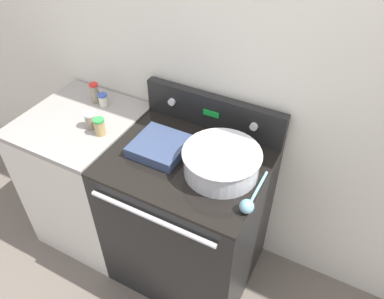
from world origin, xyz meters
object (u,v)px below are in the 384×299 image
Objects in this scene: ladle at (249,204)px; spice_jar_white_cap at (90,120)px; spice_jar_blue_cap at (103,100)px; spice_jar_red_cap at (95,93)px; spice_jar_green_cap at (100,127)px; mixing_bowl at (221,161)px; casserole_dish at (160,146)px.

spice_jar_white_cap is at bearing 172.51° from ladle.
spice_jar_blue_cap is at bearing 162.52° from ladle.
spice_jar_red_cap is (-0.07, 0.01, 0.02)m from spice_jar_blue_cap.
ladle is 0.88m from spice_jar_green_cap.
spice_jar_green_cap is at bearing -47.06° from spice_jar_red_cap.
spice_jar_red_cap is at bearing 132.94° from spice_jar_green_cap.
spice_jar_green_cap reaches higher than ladle.
mixing_bowl is 1.43× the size of casserole_dish.
spice_jar_red_cap is at bearing 168.12° from mixing_bowl.
ladle is 2.44× the size of spice_jar_red_cap.
spice_jar_green_cap is at bearing 173.26° from ladle.
spice_jar_green_cap is (-0.87, 0.10, 0.03)m from ladle.
mixing_bowl is at bearing 3.81° from spice_jar_green_cap.
ladle is (0.53, -0.15, -0.00)m from casserole_dish.
ladle is 3.09× the size of spice_jar_green_cap.
ladle is at bearing -6.74° from spice_jar_green_cap.
spice_jar_green_cap is at bearing -15.49° from spice_jar_white_cap.
ladle is at bearing -15.50° from casserole_dish.
spice_jar_green_cap is 1.03× the size of spice_jar_white_cap.
spice_jar_red_cap is (-0.56, 0.19, 0.04)m from casserole_dish.
mixing_bowl reaches higher than ladle.
spice_jar_blue_cap is at bearing 168.12° from mixing_bowl.
ladle reaches higher than casserole_dish.
mixing_bowl is at bearing -11.88° from spice_jar_red_cap.
spice_jar_white_cap is 1.18× the size of spice_jar_blue_cap.
mixing_bowl is 0.76m from spice_jar_white_cap.
ladle is 3.77× the size of spice_jar_blue_cap.
mixing_bowl is at bearing 142.94° from ladle.
spice_jar_white_cap is 0.21m from spice_jar_blue_cap.
spice_jar_red_cap reaches higher than spice_jar_blue_cap.
ladle is (0.20, -0.15, -0.04)m from mixing_bowl.
mixing_bowl is 3.09× the size of spice_jar_red_cap.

